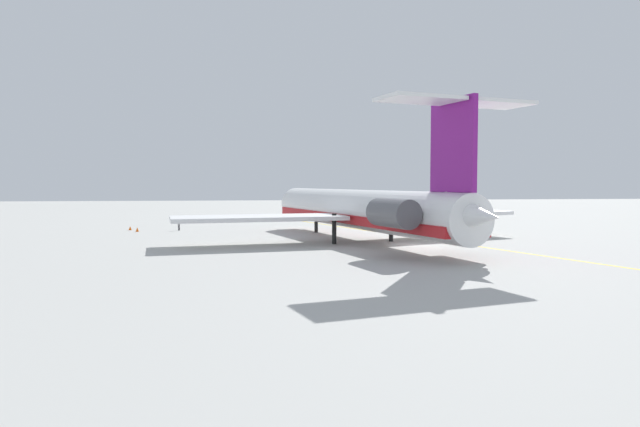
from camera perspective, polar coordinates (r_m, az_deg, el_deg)
ground at (r=56.89m, az=9.49°, el=-3.16°), size 287.55×287.55×0.00m
main_jetliner at (r=58.47m, az=4.35°, el=0.44°), size 42.84×38.34×12.66m
ground_crew_near_nose at (r=90.12m, az=9.30°, el=-0.17°), size 0.27×0.42×1.70m
ground_crew_near_tail at (r=75.56m, az=-13.98°, el=-0.84°), size 0.27×0.40×1.71m
ground_crew_portside at (r=89.50m, az=11.39°, el=-0.18°), size 0.28×0.44×1.78m
safety_cone_nose at (r=77.90m, az=-18.51°, el=-1.39°), size 0.40×0.40×0.55m
safety_cone_wingtip at (r=75.15m, az=-17.86°, el=-1.54°), size 0.40×0.40×0.55m
taxiway_centreline at (r=62.03m, az=11.54°, el=-2.66°), size 79.32×28.29×0.01m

